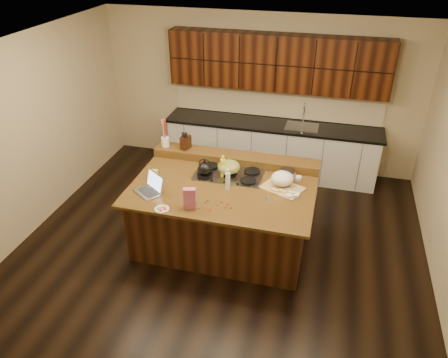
# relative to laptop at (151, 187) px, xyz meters

# --- Properties ---
(room) EXTENTS (5.52, 5.02, 2.72)m
(room) POSITION_rel_laptop_xyz_m (0.86, 0.36, 0.36)
(room) COLOR black
(room) RESTS_ON ground
(island) EXTENTS (2.40, 1.60, 0.92)m
(island) POSITION_rel_laptop_xyz_m (0.86, 0.36, -0.52)
(island) COLOR black
(island) RESTS_ON ground
(back_ledge) EXTENTS (2.40, 0.30, 0.12)m
(back_ledge) POSITION_rel_laptop_xyz_m (0.86, 1.06, -0.01)
(back_ledge) COLOR black
(back_ledge) RESTS_ON island
(cooktop) EXTENTS (0.92, 0.52, 0.05)m
(cooktop) POSITION_rel_laptop_xyz_m (0.86, 0.66, -0.05)
(cooktop) COLOR gray
(cooktop) RESTS_ON island
(back_counter) EXTENTS (3.70, 0.66, 2.40)m
(back_counter) POSITION_rel_laptop_xyz_m (1.16, 2.59, -0.00)
(back_counter) COLOR silver
(back_counter) RESTS_ON ground
(kettle) EXTENTS (0.25, 0.25, 0.17)m
(kettle) POSITION_rel_laptop_xyz_m (0.56, 0.53, 0.07)
(kettle) COLOR black
(kettle) RESTS_ON cooktop
(green_bowl) EXTENTS (0.40, 0.40, 0.17)m
(green_bowl) POSITION_rel_laptop_xyz_m (0.86, 0.66, 0.06)
(green_bowl) COLOR olive
(green_bowl) RESTS_ON cooktop
(laptop) EXTENTS (0.44, 0.43, 0.24)m
(laptop) POSITION_rel_laptop_xyz_m (0.00, 0.00, 0.00)
(laptop) COLOR #B7B7BC
(laptop) RESTS_ON island
(oil_bottle) EXTENTS (0.08, 0.08, 0.27)m
(oil_bottle) POSITION_rel_laptop_xyz_m (0.79, 0.60, 0.07)
(oil_bottle) COLOR yellow
(oil_bottle) RESTS_ON island
(vinegar_bottle) EXTENTS (0.07, 0.07, 0.25)m
(vinegar_bottle) POSITION_rel_laptop_xyz_m (0.94, 0.30, 0.06)
(vinegar_bottle) COLOR silver
(vinegar_bottle) RESTS_ON island
(wooden_tray) EXTENTS (0.61, 0.54, 0.20)m
(wooden_tray) POSITION_rel_laptop_xyz_m (1.60, 0.54, 0.03)
(wooden_tray) COLOR tan
(wooden_tray) RESTS_ON island
(ramekin_a) EXTENTS (0.12, 0.12, 0.04)m
(ramekin_a) POSITION_rel_laptop_xyz_m (1.73, 0.30, -0.04)
(ramekin_a) COLOR white
(ramekin_a) RESTS_ON island
(ramekin_b) EXTENTS (0.11, 0.11, 0.04)m
(ramekin_b) POSITION_rel_laptop_xyz_m (1.80, 0.34, -0.04)
(ramekin_b) COLOR white
(ramekin_b) RESTS_ON island
(ramekin_c) EXTENTS (0.13, 0.13, 0.04)m
(ramekin_c) POSITION_rel_laptop_xyz_m (1.78, 0.78, -0.04)
(ramekin_c) COLOR white
(ramekin_c) RESTS_ON island
(strainer_bowl) EXTENTS (0.27, 0.27, 0.09)m
(strainer_bowl) POSITION_rel_laptop_xyz_m (1.64, 0.79, -0.02)
(strainer_bowl) COLOR #996B3F
(strainer_bowl) RESTS_ON island
(kitchen_timer) EXTENTS (0.10, 0.10, 0.07)m
(kitchen_timer) POSITION_rel_laptop_xyz_m (1.49, 0.19, -0.03)
(kitchen_timer) COLOR silver
(kitchen_timer) RESTS_ON island
(pink_bag) EXTENTS (0.16, 0.11, 0.27)m
(pink_bag) POSITION_rel_laptop_xyz_m (0.60, -0.23, 0.07)
(pink_bag) COLOR #BF5977
(pink_bag) RESTS_ON island
(candy_plate) EXTENTS (0.20, 0.20, 0.01)m
(candy_plate) POSITION_rel_laptop_xyz_m (0.28, -0.35, -0.06)
(candy_plate) COLOR white
(candy_plate) RESTS_ON island
(package_box) EXTENTS (0.10, 0.08, 0.13)m
(package_box) POSITION_rel_laptop_xyz_m (-0.09, 0.31, 0.00)
(package_box) COLOR #D9CA4C
(package_box) RESTS_ON island
(utensil_crock) EXTENTS (0.13, 0.13, 0.14)m
(utensil_crock) POSITION_rel_laptop_xyz_m (-0.21, 1.06, 0.12)
(utensil_crock) COLOR white
(utensil_crock) RESTS_ON back_ledge
(knife_block) EXTENTS (0.14, 0.18, 0.20)m
(knife_block) POSITION_rel_laptop_xyz_m (0.11, 1.06, 0.15)
(knife_block) COLOR black
(knife_block) RESTS_ON back_ledge
(gumdrop_0) EXTENTS (0.02, 0.02, 0.02)m
(gumdrop_0) POSITION_rel_laptop_xyz_m (0.94, -0.02, -0.06)
(gumdrop_0) COLOR red
(gumdrop_0) RESTS_ON island
(gumdrop_1) EXTENTS (0.02, 0.02, 0.02)m
(gumdrop_1) POSITION_rel_laptop_xyz_m (0.75, -0.07, -0.06)
(gumdrop_1) COLOR #198C26
(gumdrop_1) RESTS_ON island
(gumdrop_2) EXTENTS (0.02, 0.02, 0.02)m
(gumdrop_2) POSITION_rel_laptop_xyz_m (1.08, -0.12, -0.06)
(gumdrop_2) COLOR red
(gumdrop_2) RESTS_ON island
(gumdrop_3) EXTENTS (0.02, 0.02, 0.02)m
(gumdrop_3) POSITION_rel_laptop_xyz_m (0.65, -0.11, -0.06)
(gumdrop_3) COLOR #198C26
(gumdrop_3) RESTS_ON island
(gumdrop_4) EXTENTS (0.02, 0.02, 0.02)m
(gumdrop_4) POSITION_rel_laptop_xyz_m (1.02, -0.04, -0.06)
(gumdrop_4) COLOR red
(gumdrop_4) RESTS_ON island
(gumdrop_5) EXTENTS (0.02, 0.02, 0.02)m
(gumdrop_5) POSITION_rel_laptop_xyz_m (0.79, -0.03, -0.06)
(gumdrop_5) COLOR #198C26
(gumdrop_5) RESTS_ON island
(gumdrop_6) EXTENTS (0.02, 0.02, 0.02)m
(gumdrop_6) POSITION_rel_laptop_xyz_m (1.02, -0.12, -0.06)
(gumdrop_6) COLOR red
(gumdrop_6) RESTS_ON island
(gumdrop_7) EXTENTS (0.02, 0.02, 0.02)m
(gumdrop_7) POSITION_rel_laptop_xyz_m (0.91, -0.09, -0.06)
(gumdrop_7) COLOR #198C26
(gumdrop_7) RESTS_ON island
(gumdrop_8) EXTENTS (0.02, 0.02, 0.02)m
(gumdrop_8) POSITION_rel_laptop_xyz_m (0.64, -0.18, -0.06)
(gumdrop_8) COLOR red
(gumdrop_8) RESTS_ON island
(gumdrop_9) EXTENTS (0.02, 0.02, 0.02)m
(gumdrop_9) POSITION_rel_laptop_xyz_m (0.65, -0.10, -0.06)
(gumdrop_9) COLOR #198C26
(gumdrop_9) RESTS_ON island
(gumdrop_10) EXTENTS (0.02, 0.02, 0.02)m
(gumdrop_10) POSITION_rel_laptop_xyz_m (0.85, -0.22, -0.06)
(gumdrop_10) COLOR red
(gumdrop_10) RESTS_ON island
(gumdrop_11) EXTENTS (0.02, 0.02, 0.02)m
(gumdrop_11) POSITION_rel_laptop_xyz_m (0.72, -0.22, -0.06)
(gumdrop_11) COLOR #198C26
(gumdrop_11) RESTS_ON island
(gumdrop_12) EXTENTS (0.02, 0.02, 0.02)m
(gumdrop_12) POSITION_rel_laptop_xyz_m (0.75, -0.04, -0.06)
(gumdrop_12) COLOR red
(gumdrop_12) RESTS_ON island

